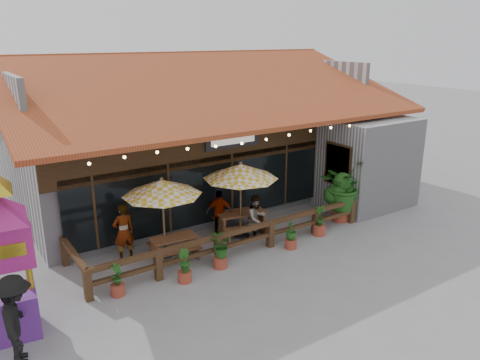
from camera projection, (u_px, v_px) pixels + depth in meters
ground at (273, 238)px, 16.23m from camera, size 100.00×100.00×0.00m
restaurant_building at (189, 141)px, 20.98m from camera, size 15.50×14.73×6.09m
patio_railing at (221, 239)px, 14.65m from camera, size 10.00×2.60×0.92m
umbrella_left at (162, 188)px, 14.24m from camera, size 3.19×3.19×2.62m
umbrella_right at (241, 172)px, 15.63m from camera, size 2.92×2.92×2.72m
picnic_table_left at (174, 243)px, 14.71m from camera, size 1.52×1.34×0.68m
picnic_table_right at (241, 219)px, 16.46m from camera, size 1.95×1.77×0.82m
tropical_plant at (342, 186)px, 17.39m from camera, size 2.25×2.17×2.40m
diner_a at (124, 232)px, 14.41m from camera, size 0.70×0.48×1.86m
diner_b at (256, 218)px, 15.83m from camera, size 0.86×0.71×1.61m
diner_c at (220, 212)px, 16.37m from camera, size 1.00×0.85×1.60m
pedestrian at (17, 320)px, 9.81m from camera, size 0.95×1.40×2.01m
planter_a at (117, 282)px, 12.54m from camera, size 0.40×0.39×0.94m
planter_b at (184, 268)px, 13.22m from camera, size 0.40×0.42×0.98m
planter_c at (220, 249)px, 14.00m from camera, size 0.84×0.83×1.05m
planter_d at (291, 235)px, 15.32m from camera, size 0.48×0.48×0.96m
planter_e at (319, 223)px, 16.35m from camera, size 0.45×0.45×1.09m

